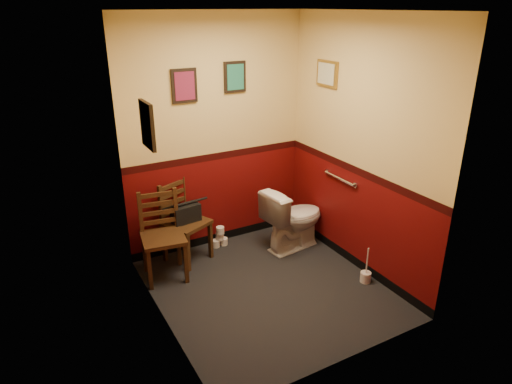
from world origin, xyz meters
TOP-DOWN VIEW (x-y plane):
  - floor at (0.00, 0.00)m, footprint 2.20×2.40m
  - ceiling at (0.00, 0.00)m, footprint 2.20×2.40m
  - wall_back at (0.00, 1.20)m, footprint 2.20×0.00m
  - wall_front at (0.00, -1.20)m, footprint 2.20×0.00m
  - wall_left at (-1.10, 0.00)m, footprint 0.00×2.40m
  - wall_right at (1.10, 0.00)m, footprint 0.00×2.40m
  - grab_bar at (1.07, 0.25)m, footprint 0.05×0.56m
  - framed_print_back_a at (-0.35, 1.18)m, footprint 0.28×0.04m
  - framed_print_back_b at (0.25, 1.18)m, footprint 0.26×0.04m
  - framed_print_left at (-1.08, 0.10)m, footprint 0.04×0.30m
  - framed_print_right at (1.08, 0.60)m, footprint 0.04×0.34m
  - toilet at (0.72, 0.62)m, footprint 0.82×0.53m
  - toilet_brush at (0.98, -0.40)m, footprint 0.11×0.11m
  - chair_left at (-0.84, 0.78)m, footprint 0.50×0.50m
  - chair_right at (-0.52, 1.01)m, footprint 0.57×0.57m
  - handbag at (-0.50, 0.97)m, footprint 0.33×0.20m
  - tp_stack at (-0.05, 1.07)m, footprint 0.20×0.12m

SIDE VIEW (x-z plane):
  - floor at x=0.00m, z-range 0.00..0.00m
  - toilet_brush at x=0.98m, z-range -0.14..0.27m
  - tp_stack at x=-0.05m, z-range -0.02..0.24m
  - toilet at x=0.72m, z-range 0.00..0.76m
  - chair_right at x=-0.52m, z-range 0.00..0.93m
  - chair_left at x=-0.84m, z-range 0.00..0.94m
  - handbag at x=-0.50m, z-range 0.47..0.70m
  - grab_bar at x=1.07m, z-range 0.92..0.98m
  - wall_back at x=0.00m, z-range 0.00..2.70m
  - wall_front at x=0.00m, z-range 0.00..2.70m
  - wall_left at x=-1.10m, z-range 0.00..2.70m
  - wall_right at x=1.10m, z-range 0.00..2.70m
  - framed_print_left at x=-1.08m, z-range 1.66..2.04m
  - framed_print_back_a at x=-0.35m, z-range 1.77..2.13m
  - framed_print_back_b at x=0.25m, z-range 1.83..2.17m
  - framed_print_right at x=1.08m, z-range 1.91..2.19m
  - ceiling at x=0.00m, z-range 2.70..2.70m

